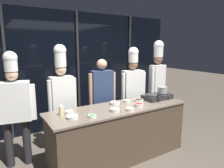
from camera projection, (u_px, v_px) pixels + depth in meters
ground_plane at (119, 157)px, 3.51m from camera, size 24.00×24.00×0.00m
window_wall_back at (77, 70)px, 4.78m from camera, size 5.33×0.09×2.70m
demo_counter at (120, 132)px, 3.42m from camera, size 2.44×0.74×0.91m
portable_stove at (157, 97)px, 3.82m from camera, size 0.56×0.33×0.10m
frying_pan at (153, 94)px, 3.74m from camera, size 0.26×0.45×0.04m
stock_pot at (162, 90)px, 3.87m from camera, size 0.22×0.19×0.13m
squeeze_bottle_oil at (61, 110)px, 2.91m from camera, size 0.07×0.07×0.18m
prep_bowl_scallions at (92, 116)px, 2.84m from camera, size 0.12×0.12×0.04m
prep_bowl_onion at (72, 117)px, 2.80m from camera, size 0.17×0.17×0.04m
prep_bowl_soy_glaze at (139, 100)px, 3.66m from camera, size 0.17×0.17×0.04m
prep_bowl_ginger at (115, 110)px, 3.09m from camera, size 0.15×0.15×0.05m
prep_bowl_chicken at (130, 109)px, 3.13m from camera, size 0.13×0.13×0.05m
prep_bowl_rice at (69, 112)px, 2.98m from camera, size 0.12×0.12×0.05m
prep_bowl_chili_flakes at (138, 105)px, 3.36m from camera, size 0.16×0.16×0.05m
prep_bowl_garlic at (127, 101)px, 3.60m from camera, size 0.11×0.11×0.05m
prep_bowl_shrimp at (115, 103)px, 3.47m from camera, size 0.17×0.17×0.05m
chef_head at (14, 103)px, 3.09m from camera, size 0.62×0.34×1.85m
chef_sous at (62, 92)px, 3.47m from camera, size 0.51×0.22×1.95m
person_guest at (102, 93)px, 3.82m from camera, size 0.53×0.27×1.68m
chef_line at (133, 85)px, 4.19m from camera, size 0.56×0.27×1.90m
chef_pastry at (157, 76)px, 4.56m from camera, size 0.49×0.24×2.04m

